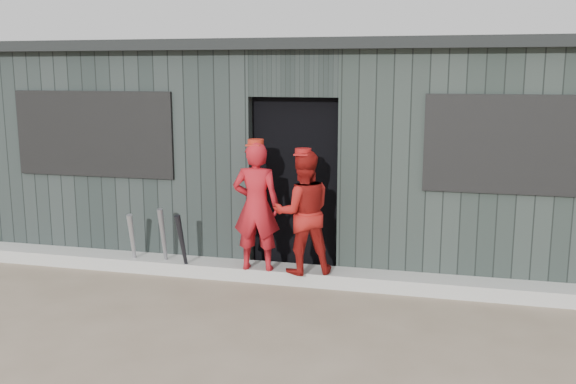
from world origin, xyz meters
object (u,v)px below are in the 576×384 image
(bat_left, at_px, (133,242))
(player_red_right, at_px, (303,213))
(bat_right, at_px, (183,246))
(player_red_left, at_px, (256,206))
(dugout, at_px, (319,147))
(player_grey_back, at_px, (329,217))
(bat_mid, at_px, (164,241))

(bat_left, height_order, player_red_right, player_red_right)
(bat_right, bearing_deg, bat_left, 172.50)
(bat_left, relative_size, bat_right, 0.94)
(player_red_left, bearing_deg, player_red_right, 175.72)
(player_red_right, height_order, dugout, dugout)
(player_red_left, relative_size, player_grey_back, 1.16)
(bat_mid, distance_m, player_grey_back, 1.92)
(player_grey_back, bearing_deg, dugout, -68.53)
(dugout, bearing_deg, player_red_left, -100.13)
(player_red_right, bearing_deg, bat_mid, -23.70)
(player_red_left, bearing_deg, bat_mid, -7.24)
(bat_left, distance_m, bat_right, 0.66)
(player_red_left, height_order, player_red_right, player_red_left)
(bat_mid, relative_size, bat_right, 1.03)
(bat_mid, bearing_deg, bat_left, -175.57)
(player_red_right, distance_m, dugout, 1.88)
(bat_mid, bearing_deg, player_red_left, -2.25)
(bat_left, distance_m, player_red_left, 1.57)
(player_red_right, relative_size, dugout, 0.16)
(player_red_right, bearing_deg, player_grey_back, -123.99)
(player_red_left, xyz_separation_m, player_red_right, (0.51, 0.01, -0.04))
(bat_mid, relative_size, player_grey_back, 0.64)
(bat_right, bearing_deg, bat_mid, 157.79)
(player_red_right, relative_size, player_grey_back, 1.09)
(bat_left, height_order, bat_mid, bat_mid)
(player_red_left, height_order, dugout, dugout)
(dugout, bearing_deg, player_grey_back, -72.35)
(player_red_right, bearing_deg, bat_left, -22.62)
(bat_mid, distance_m, player_red_right, 1.68)
(player_grey_back, relative_size, dugout, 0.15)
(bat_mid, relative_size, dugout, 0.09)
(player_red_left, height_order, player_grey_back, player_red_left)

